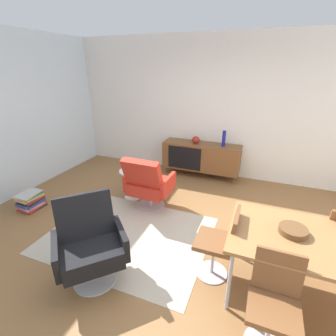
# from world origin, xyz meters

# --- Properties ---
(ground_plane) EXTENTS (8.32, 8.32, 0.00)m
(ground_plane) POSITION_xyz_m (0.00, 0.00, 0.00)
(ground_plane) COLOR olive
(wall_back) EXTENTS (6.80, 0.12, 2.80)m
(wall_back) POSITION_xyz_m (0.00, 2.60, 1.40)
(wall_back) COLOR white
(wall_back) RESTS_ON ground_plane
(sideboard) EXTENTS (1.60, 0.45, 0.72)m
(sideboard) POSITION_xyz_m (-0.25, 2.30, 0.44)
(sideboard) COLOR brown
(sideboard) RESTS_ON ground_plane
(vase_cobalt) EXTENTS (0.07, 0.07, 0.31)m
(vase_cobalt) POSITION_xyz_m (0.19, 2.30, 0.88)
(vase_cobalt) COLOR navy
(vase_cobalt) RESTS_ON sideboard
(vase_sculptural_dark) EXTENTS (0.16, 0.16, 0.15)m
(vase_sculptural_dark) POSITION_xyz_m (-0.38, 2.30, 0.79)
(vase_sculptural_dark) COLOR maroon
(vase_sculptural_dark) RESTS_ON sideboard
(dining_table) EXTENTS (1.60, 0.90, 0.74)m
(dining_table) POSITION_xyz_m (1.52, -0.28, 0.70)
(dining_table) COLOR olive
(dining_table) RESTS_ON ground_plane
(wooden_bowl_on_table) EXTENTS (0.26, 0.26, 0.06)m
(wooden_bowl_on_table) POSITION_xyz_m (1.29, -0.25, 0.77)
(wooden_bowl_on_table) COLOR brown
(wooden_bowl_on_table) RESTS_ON dining_table
(dining_chair_near_window) EXTENTS (0.43, 0.40, 0.86)m
(dining_chair_near_window) POSITION_xyz_m (0.63, -0.28, 0.47)
(dining_chair_near_window) COLOR brown
(dining_chair_near_window) RESTS_ON ground_plane
(dining_chair_front_left) EXTENTS (0.40, 0.42, 0.86)m
(dining_chair_front_left) POSITION_xyz_m (1.17, -0.84, 0.47)
(dining_chair_front_left) COLOR brown
(dining_chair_front_left) RESTS_ON ground_plane
(lounge_chair_red) EXTENTS (0.73, 0.66, 0.95)m
(lounge_chair_red) POSITION_xyz_m (-0.71, 0.70, 0.47)
(lounge_chair_red) COLOR red
(lounge_chair_red) RESTS_ON ground_plane
(armchair_black_shell) EXTENTS (0.91, 0.91, 0.95)m
(armchair_black_shell) POSITION_xyz_m (-0.67, -0.81, 0.47)
(armchair_black_shell) COLOR black
(armchair_black_shell) RESTS_ON ground_plane
(side_table_round) EXTENTS (0.44, 0.44, 0.52)m
(side_table_round) POSITION_xyz_m (-1.14, 0.95, 0.32)
(side_table_round) COLOR white
(side_table_round) RESTS_ON ground_plane
(fruit_bowl) EXTENTS (0.20, 0.20, 0.11)m
(fruit_bowl) POSITION_xyz_m (-1.14, 0.95, 0.56)
(fruit_bowl) COLOR #262628
(fruit_bowl) RESTS_ON side_table_round
(magazine_stack) EXTENTS (0.34, 0.41, 0.28)m
(magazine_stack) POSITION_xyz_m (-2.54, -0.02, 0.14)
(magazine_stack) COLOR #262626
(magazine_stack) RESTS_ON ground_plane
(area_rug) EXTENTS (2.20, 1.70, 0.01)m
(area_rug) POSITION_xyz_m (-0.66, -0.04, 0.00)
(area_rug) COLOR #B7AD99
(area_rug) RESTS_ON ground_plane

